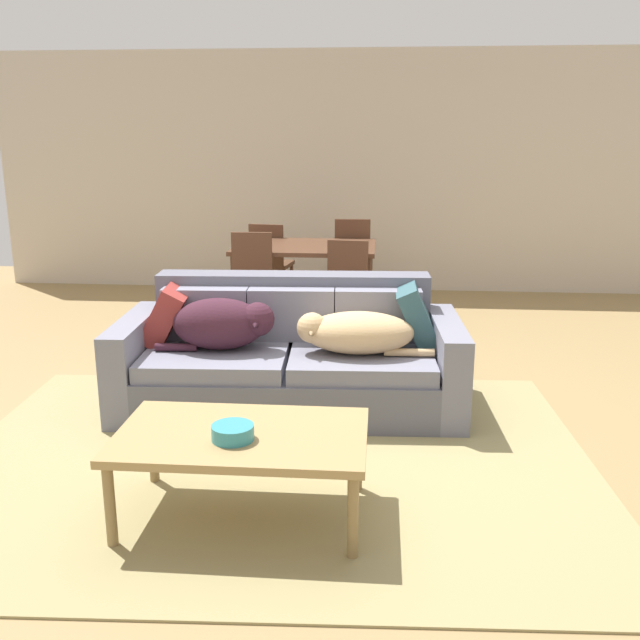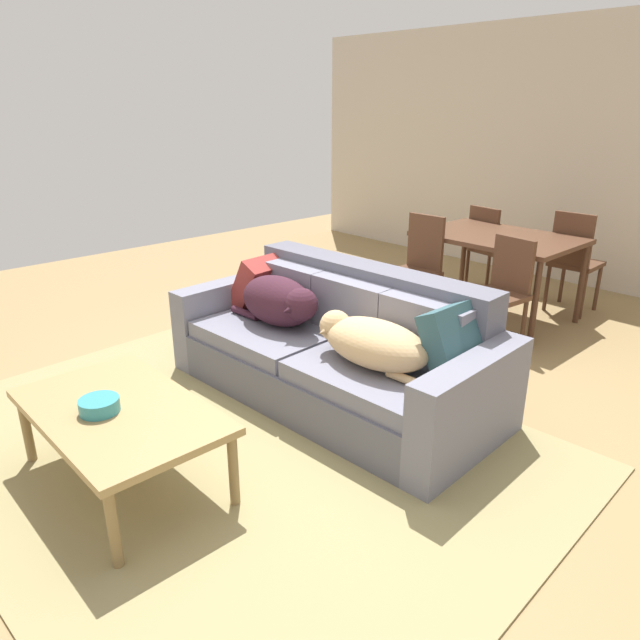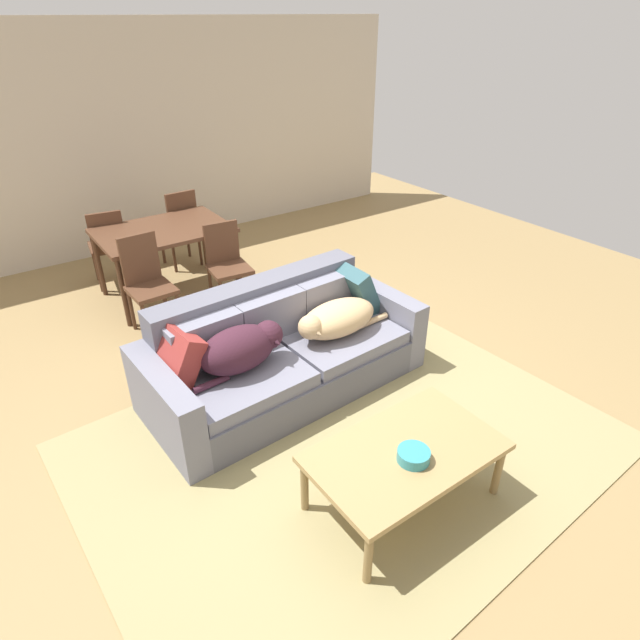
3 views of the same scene
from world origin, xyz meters
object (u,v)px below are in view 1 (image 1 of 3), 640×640
Objects in this scene: coffee_table at (242,441)px; dining_table at (305,252)px; bowl_on_coffee_table at (233,432)px; dining_chair_far_right at (352,259)px; couch at (291,359)px; throw_pillow_by_left_arm at (166,315)px; dining_chair_near_right at (345,287)px; dog_on_right_cushion at (355,332)px; dining_chair_far_left at (270,260)px; throw_pillow_by_right_arm at (417,316)px; dining_chair_near_left at (251,282)px; dog_on_left_cushion at (224,323)px.

coffee_table is 3.64m from dining_table.
bowl_on_coffee_table is 4.35m from dining_chair_far_right.
dining_chair_far_right is (0.30, 2.74, 0.21)m from couch.
throw_pillow_by_left_arm is 1.90m from dining_chair_near_right.
dining_table reaches higher than dog_on_right_cushion.
dining_chair_far_left is (-0.49, 4.30, 0.03)m from bowl_on_coffee_table.
throw_pillow_by_left_arm is 1.70m from throw_pillow_by_right_arm.
dining_chair_far_right reaches higher than throw_pillow_by_right_arm.
dining_chair_far_right reaches higher than dining_chair_near_right.
dog_on_right_cushion is 1.44m from coffee_table.
throw_pillow_by_left_arm is 0.41× the size of dining_chair_far_right.
dining_chair_near_left is (-1.39, 1.42, -0.09)m from throw_pillow_by_right_arm.
dining_table is 1.40× the size of dining_chair_near_left.
couch is at bearing 156.92° from dog_on_right_cushion.
dog_on_right_cushion is 2.24× the size of throw_pillow_by_left_arm.
dining_chair_near_left is at bearing 117.56° from dog_on_right_cushion.
dining_chair_near_left is 1.49m from dining_chair_far_right.
dog_on_left_cushion is 2.98m from dining_chair_far_right.
throw_pillow_by_right_arm is at bearing -64.42° from dining_table.
dining_chair_near_left is (-0.54, 1.52, 0.20)m from couch.
dog_on_right_cushion is at bearing -76.24° from dining_table.
dog_on_left_cushion is 0.86× the size of dining_chair_far_left.
dog_on_left_cushion is 0.47m from throw_pillow_by_left_arm.
dining_chair_far_right is (0.01, 1.22, 0.03)m from dining_chair_near_right.
couch is at bearing -72.60° from dining_chair_near_left.
dog_on_left_cushion is 0.85m from dog_on_right_cushion.
dining_chair_far_left is at bearing 126.65° from dining_table.
dining_chair_far_left is at bearing 96.99° from coffee_table.
dining_chair_far_right is at bearing 101.61° from throw_pillow_by_right_arm.
couch is 2.43× the size of dining_chair_near_left.
coffee_table is at bearing -82.87° from dining_chair_near_left.
couch is 2.98× the size of dog_on_left_cushion.
dog_on_right_cushion is 0.49m from throw_pillow_by_right_arm.
dining_chair_far_left is at bearing 132.40° from dining_chair_near_right.
dog_on_left_cushion is (-0.42, -0.15, 0.28)m from couch.
throw_pillow_by_left_arm is 2.71m from dining_chair_far_left.
dining_chair_near_left is 1.06× the size of dining_chair_far_left.
dining_chair_near_left reaches higher than coffee_table.
dog_on_left_cushion reaches higher than dog_on_right_cushion.
dining_chair_near_right is at bearing 87.57° from dining_chair_far_right.
couch is 2.60× the size of dining_chair_near_right.
couch is 1.96× the size of coffee_table.
coffee_table is (-0.89, -1.60, -0.21)m from throw_pillow_by_right_arm.
bowl_on_coffee_table is at bearing -79.00° from dog_on_left_cushion.
throw_pillow_by_left_arm is (-0.44, 0.16, 0.00)m from dog_on_left_cushion.
dining_chair_near_right is (-0.14, 1.68, -0.06)m from dog_on_right_cushion.
dining_chair_far_right reaches higher than dining_chair_far_left.
dining_table is at bearing 91.26° from coffee_table.
dog_on_left_cushion is at bearing 74.02° from dining_chair_far_right.
throw_pillow_by_right_arm is (0.85, 0.09, 0.29)m from couch.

